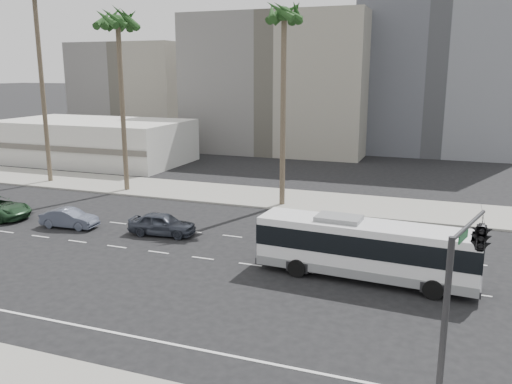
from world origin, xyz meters
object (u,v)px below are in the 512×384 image
at_px(city_bus, 365,248).
at_px(palm_mid, 118,25).
at_px(traffic_signal, 477,245).
at_px(car_a, 162,224).
at_px(palm_near, 284,18).
at_px(car_b, 69,218).

distance_m(city_bus, palm_mid, 30.23).
bearing_deg(traffic_signal, palm_mid, 155.88).
xyz_separation_m(car_a, palm_near, (5.19, 10.32, 13.90)).
distance_m(car_a, palm_mid, 19.96).
distance_m(traffic_signal, palm_near, 28.23).
bearing_deg(car_a, traffic_signal, -129.73).
distance_m(traffic_signal, palm_mid, 37.91).
distance_m(car_b, traffic_signal, 28.80).
height_order(city_bus, palm_near, palm_near).
height_order(car_b, traffic_signal, traffic_signal).
bearing_deg(palm_mid, city_bus, -29.63).
xyz_separation_m(city_bus, palm_near, (-8.78, 13.32, 12.94)).
height_order(car_b, palm_mid, palm_mid).
relative_size(city_bus, traffic_signal, 1.75).
bearing_deg(traffic_signal, car_b, 170.15).
bearing_deg(palm_near, car_a, -116.68).
xyz_separation_m(car_a, car_b, (-7.01, -0.76, -0.10)).
relative_size(car_b, traffic_signal, 0.62).
relative_size(city_bus, palm_mid, 0.71).
height_order(car_b, palm_near, palm_near).
height_order(traffic_signal, palm_mid, palm_mid).
height_order(car_a, traffic_signal, traffic_signal).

